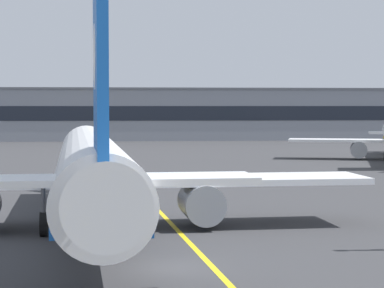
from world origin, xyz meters
TOP-DOWN VIEW (x-y plane):
  - ground_plane at (0.00, 0.00)m, footprint 400.00×400.00m
  - taxiway_centreline at (0.00, 30.00)m, footprint 12.47×179.61m
  - airliner_foreground at (-3.42, 10.77)m, footprint 32.19×41.51m
  - safety_cone_by_nose_gear at (-3.05, 27.52)m, footprint 0.44×0.44m
  - terminal_building at (2.40, 124.43)m, footprint 131.96×12.40m

SIDE VIEW (x-z plane):
  - ground_plane at x=0.00m, z-range 0.00..0.00m
  - taxiway_centreline at x=0.00m, z-range 0.00..0.01m
  - safety_cone_by_nose_gear at x=-3.05m, z-range -0.02..0.53m
  - airliner_foreground at x=-3.42m, z-range -2.46..9.19m
  - terminal_building at x=2.40m, z-range 0.01..10.41m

